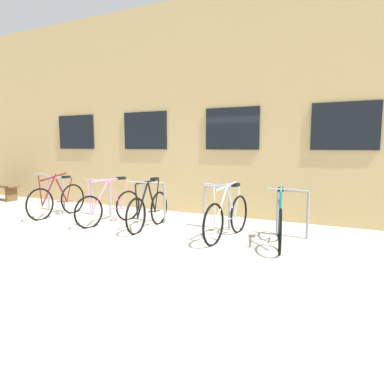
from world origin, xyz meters
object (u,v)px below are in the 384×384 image
bicycle_silver (227,217)px  bicycle_maroon (57,200)px  bicycle_pink (109,206)px  bicycle_black (148,210)px  bicycle_teal (280,222)px

bicycle_silver → bicycle_maroon: 4.36m
bicycle_pink → bicycle_silver: size_ratio=0.94×
bicycle_black → bicycle_teal: bearing=-0.7°
bicycle_silver → bicycle_black: 1.71m
bicycle_black → bicycle_silver: bearing=0.2°
bicycle_maroon → bicycle_black: bearing=-2.1°
bicycle_pink → bicycle_black: size_ratio=1.01×
bicycle_pink → bicycle_maroon: (-1.65, 0.09, 0.02)m
bicycle_pink → bicycle_teal: size_ratio=1.02×
bicycle_pink → bicycle_black: bearing=-0.5°
bicycle_maroon → bicycle_pink: bearing=-3.0°
bicycle_silver → bicycle_black: bearing=-179.8°
bicycle_silver → bicycle_maroon: bearing=178.8°
bicycle_pink → bicycle_silver: (2.71, -0.00, 0.02)m
bicycle_teal → bicycle_maroon: size_ratio=0.97×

